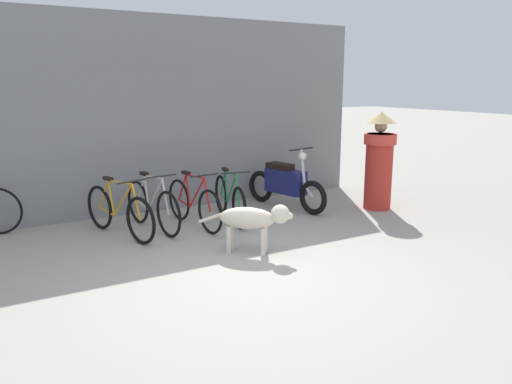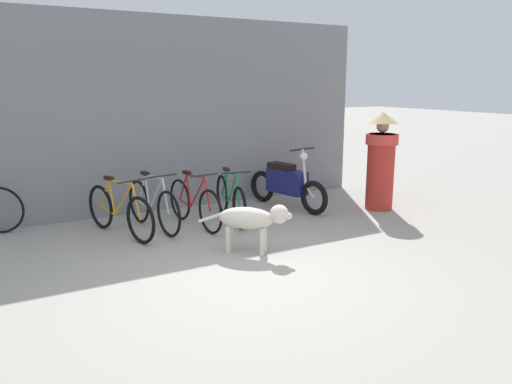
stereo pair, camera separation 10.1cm
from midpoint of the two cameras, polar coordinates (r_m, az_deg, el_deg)
name	(u,v)px [view 1 (the left image)]	position (r m, az deg, el deg)	size (l,w,h in m)	color
ground_plane	(246,274)	(5.91, -1.66, -9.32)	(60.00, 60.00, 0.00)	#9E998E
shop_wall_back	(147,115)	(8.67, -12.72, 8.53)	(8.26, 0.20, 3.28)	slate
bicycle_0	(119,212)	(7.47, -15.77, -2.23)	(0.61, 1.69, 0.87)	black
bicycle_1	(152,206)	(7.68, -12.13, -1.58)	(0.46, 1.64, 0.89)	black
bicycle_2	(194,204)	(7.74, -7.51, -1.34)	(0.46, 1.62, 0.87)	black
bicycle_3	(230,199)	(8.04, -3.40, -0.81)	(0.46, 1.64, 0.85)	black
motorcycle	(286,184)	(8.81, 3.08, 0.97)	(0.61, 1.84, 1.10)	black
stray_dog	(253,219)	(6.46, -0.79, -3.09)	(1.00, 0.92, 0.67)	beige
person_in_robes	(379,159)	(8.93, 13.59, 3.70)	(0.73, 0.73, 1.70)	#B72D23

